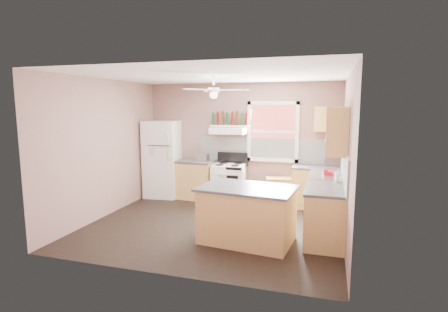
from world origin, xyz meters
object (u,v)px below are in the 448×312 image
(refrigerator, at_px, (163,159))
(island, at_px, (247,215))
(toaster, at_px, (203,158))
(cart, at_px, (279,191))
(stove, at_px, (229,183))

(refrigerator, relative_size, island, 1.29)
(toaster, bearing_deg, refrigerator, -172.72)
(refrigerator, height_order, toaster, refrigerator)
(toaster, distance_m, island, 2.77)
(island, bearing_deg, refrigerator, 145.77)
(cart, distance_m, island, 2.34)
(refrigerator, xyz_separation_m, island, (2.60, -2.23, -0.48))
(cart, height_order, island, island)
(toaster, bearing_deg, stove, 7.35)
(refrigerator, relative_size, cart, 3.11)
(refrigerator, bearing_deg, island, -46.55)
(toaster, xyz_separation_m, island, (1.57, -2.21, -0.56))
(refrigerator, relative_size, toaster, 6.52)
(refrigerator, xyz_separation_m, cart, (2.80, 0.09, -0.62))
(island, bearing_deg, stove, 119.34)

